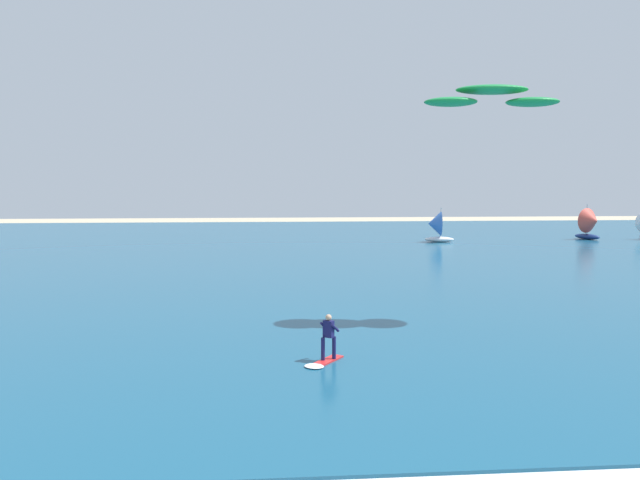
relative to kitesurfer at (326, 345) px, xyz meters
name	(u,v)px	position (x,y,z in m)	size (l,w,h in m)	color
ocean	(289,252)	(-0.08, 36.31, -0.65)	(160.00, 90.00, 0.10)	navy
shoreline_foam	(460,478)	(2.13, -8.80, -0.70)	(99.26, 1.32, 0.01)	white
kitesurfer	(326,345)	(0.00, 0.00, 0.00)	(1.63, 1.90, 1.67)	red
kite	(492,97)	(7.95, 6.05, 9.48)	(6.12, 2.34, 0.91)	#198C3F
sailboat_center_horizon	(591,224)	(33.85, 45.74, 1.20)	(3.12, 3.50, 3.93)	navy
sailboat_heeled_over	(435,226)	(15.83, 44.33, 1.08)	(3.21, 2.77, 3.67)	white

